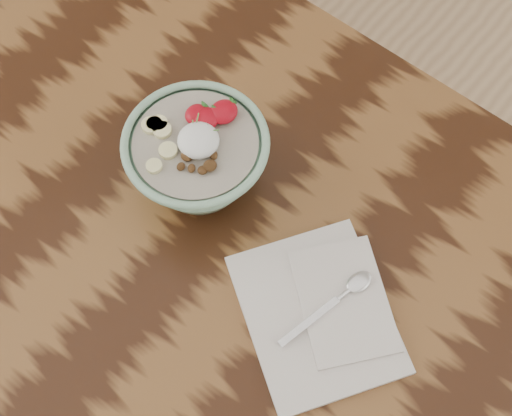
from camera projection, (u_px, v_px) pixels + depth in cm
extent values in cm
cube|color=black|center=(204.00, 243.00, 104.55)|extent=(160.00, 90.00, 4.00)
cylinder|color=#4C2D19|center=(90.00, 22.00, 171.07)|extent=(7.00, 7.00, 71.00)
cylinder|color=#88B798|center=(201.00, 179.00, 106.24)|extent=(9.01, 9.01, 1.29)
torus|color=#88B798|center=(195.00, 142.00, 96.81)|extent=(20.49, 20.49, 1.18)
cylinder|color=#B5AA96|center=(196.00, 145.00, 97.39)|extent=(17.38, 17.38, 1.07)
ellipsoid|color=white|center=(198.00, 140.00, 95.79)|extent=(5.73, 5.73, 3.15)
ellipsoid|color=#A30714|center=(206.00, 119.00, 97.49)|extent=(3.48, 3.83, 1.92)
cone|color=#286623|center=(214.00, 110.00, 97.76)|extent=(1.40, 1.03, 1.52)
ellipsoid|color=#A30714|center=(224.00, 112.00, 97.91)|extent=(3.76, 4.13, 2.07)
cone|color=#286623|center=(231.00, 103.00, 98.22)|extent=(1.40, 1.03, 1.52)
ellipsoid|color=#A30714|center=(197.00, 114.00, 97.93)|extent=(3.15, 3.46, 1.73)
cone|color=#286623|center=(203.00, 107.00, 98.15)|extent=(1.40, 1.03, 1.52)
cylinder|color=#F5EDA2|center=(159.00, 124.00, 97.82)|extent=(2.53, 2.53, 0.70)
cylinder|color=#F5EDA2|center=(154.00, 166.00, 94.84)|extent=(2.18, 2.18, 0.70)
cylinder|color=#F5EDA2|center=(154.00, 124.00, 97.78)|extent=(2.24, 2.24, 0.70)
cylinder|color=#F5EDA2|center=(168.00, 151.00, 95.91)|extent=(2.55, 2.55, 0.70)
cylinder|color=#F5EDA2|center=(151.00, 125.00, 97.70)|extent=(2.65, 2.65, 0.70)
cylinder|color=#F5EDA2|center=(162.00, 130.00, 97.35)|extent=(2.60, 2.60, 0.70)
ellipsoid|color=#4E3117|center=(192.00, 168.00, 94.62)|extent=(1.62, 1.69, 0.89)
ellipsoid|color=#4E3117|center=(203.00, 170.00, 94.47)|extent=(1.89, 1.90, 0.73)
ellipsoid|color=#4E3117|center=(188.00, 155.00, 95.33)|extent=(2.34, 2.37, 1.11)
ellipsoid|color=#4E3117|center=(181.00, 167.00, 94.74)|extent=(1.41, 1.55, 0.91)
ellipsoid|color=#4E3117|center=(213.00, 155.00, 95.42)|extent=(2.01, 1.92, 0.86)
ellipsoid|color=#4E3117|center=(210.00, 166.00, 94.58)|extent=(2.34, 2.41, 1.43)
ellipsoid|color=#4E3117|center=(187.00, 156.00, 95.26)|extent=(1.99, 1.77, 1.19)
cylinder|color=#578F3C|center=(189.00, 132.00, 95.36)|extent=(0.63, 1.05, 0.22)
cylinder|color=#578F3C|center=(213.00, 130.00, 95.44)|extent=(1.39, 1.32, 0.24)
cylinder|color=#578F3C|center=(197.00, 119.00, 96.26)|extent=(1.14, 1.69, 0.24)
cylinder|color=#578F3C|center=(205.00, 137.00, 95.00)|extent=(1.23, 0.90, 0.23)
cylinder|color=#578F3C|center=(193.00, 124.00, 95.90)|extent=(1.11, 0.98, 0.23)
cylinder|color=#578F3C|center=(199.00, 129.00, 95.56)|extent=(1.69, 0.97, 0.24)
cylinder|color=#578F3C|center=(206.00, 130.00, 95.48)|extent=(0.86, 1.64, 0.24)
cylinder|color=#578F3C|center=(196.00, 143.00, 94.57)|extent=(0.51, 1.14, 0.22)
cylinder|color=#578F3C|center=(207.00, 141.00, 94.67)|extent=(0.42, 1.74, 0.24)
cylinder|color=#578F3C|center=(198.00, 139.00, 94.84)|extent=(0.68, 1.71, 0.24)
cube|color=silver|center=(317.00, 314.00, 97.19)|extent=(30.00, 28.58, 0.90)
cube|color=silver|center=(343.00, 301.00, 97.28)|extent=(20.77, 19.85, 0.54)
cube|color=silver|center=(309.00, 322.00, 95.51)|extent=(3.10, 10.17, 0.31)
cylinder|color=silver|center=(345.00, 293.00, 97.15)|extent=(1.17, 2.73, 0.62)
ellipsoid|color=silver|center=(359.00, 282.00, 97.75)|extent=(3.51, 4.55, 0.84)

